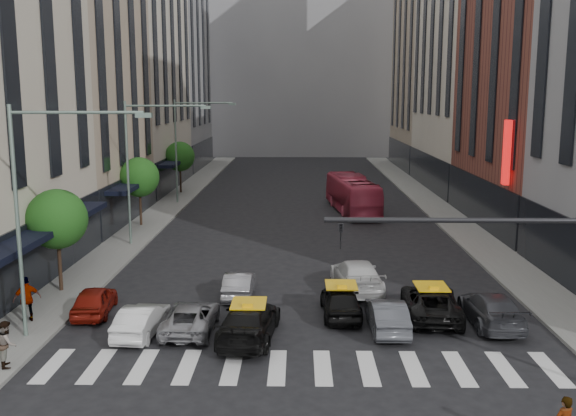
{
  "coord_description": "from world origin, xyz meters",
  "views": [
    {
      "loc": [
        -0.27,
        -19.81,
        9.46
      ],
      "look_at": [
        -0.79,
        11.3,
        4.0
      ],
      "focal_mm": 40.0,
      "sensor_mm": 36.0,
      "label": 1
    }
  ],
  "objects_px": {
    "taxi_left": "(249,322)",
    "pedestrian_far": "(27,299)",
    "streetlamp_far": "(187,137)",
    "car_red": "(94,300)",
    "streetlamp_mid": "(142,154)",
    "car_white_front": "(142,320)",
    "bus": "(352,194)",
    "pedestrian_near": "(7,344)",
    "taxi_center": "(341,301)",
    "streetlamp_near": "(40,191)"
  },
  "relations": [
    {
      "from": "car_white_front",
      "to": "pedestrian_near",
      "type": "distance_m",
      "value": 5.17
    },
    {
      "from": "streetlamp_near",
      "to": "taxi_left",
      "type": "relative_size",
      "value": 1.79
    },
    {
      "from": "bus",
      "to": "pedestrian_far",
      "type": "relative_size",
      "value": 5.57
    },
    {
      "from": "pedestrian_near",
      "to": "streetlamp_near",
      "type": "bearing_deg",
      "value": -30.29
    },
    {
      "from": "streetlamp_mid",
      "to": "pedestrian_near",
      "type": "xyz_separation_m",
      "value": [
        -0.36,
        -18.87,
        -4.93
      ]
    },
    {
      "from": "car_red",
      "to": "car_white_front",
      "type": "bearing_deg",
      "value": 132.97
    },
    {
      "from": "taxi_center",
      "to": "pedestrian_near",
      "type": "bearing_deg",
      "value": 23.93
    },
    {
      "from": "streetlamp_far",
      "to": "taxi_left",
      "type": "distance_m",
      "value": 33.22
    },
    {
      "from": "streetlamp_near",
      "to": "pedestrian_far",
      "type": "relative_size",
      "value": 4.69
    },
    {
      "from": "car_red",
      "to": "car_white_front",
      "type": "xyz_separation_m",
      "value": [
        2.67,
        -2.41,
        -0.01
      ]
    },
    {
      "from": "taxi_left",
      "to": "pedestrian_far",
      "type": "relative_size",
      "value": 2.61
    },
    {
      "from": "streetlamp_near",
      "to": "pedestrian_far",
      "type": "bearing_deg",
      "value": 133.34
    },
    {
      "from": "car_white_front",
      "to": "taxi_left",
      "type": "bearing_deg",
      "value": 179.95
    },
    {
      "from": "car_red",
      "to": "bus",
      "type": "xyz_separation_m",
      "value": [
        13.35,
        25.35,
        0.86
      ]
    },
    {
      "from": "taxi_left",
      "to": "taxi_center",
      "type": "xyz_separation_m",
      "value": [
        3.79,
        2.74,
        -0.04
      ]
    },
    {
      "from": "pedestrian_far",
      "to": "taxi_center",
      "type": "bearing_deg",
      "value": 152.65
    },
    {
      "from": "streetlamp_far",
      "to": "taxi_center",
      "type": "xyz_separation_m",
      "value": [
        11.63,
        -29.12,
        -5.21
      ]
    },
    {
      "from": "car_red",
      "to": "pedestrian_near",
      "type": "height_order",
      "value": "pedestrian_near"
    },
    {
      "from": "streetlamp_far",
      "to": "pedestrian_far",
      "type": "distance_m",
      "value": 30.79
    },
    {
      "from": "streetlamp_near",
      "to": "streetlamp_mid",
      "type": "relative_size",
      "value": 1.0
    },
    {
      "from": "streetlamp_far",
      "to": "car_white_front",
      "type": "distance_m",
      "value": 32.1
    },
    {
      "from": "pedestrian_near",
      "to": "car_white_front",
      "type": "bearing_deg",
      "value": -71.8
    },
    {
      "from": "pedestrian_far",
      "to": "streetlamp_near",
      "type": "bearing_deg",
      "value": 100.56
    },
    {
      "from": "car_white_front",
      "to": "pedestrian_near",
      "type": "xyz_separation_m",
      "value": [
        -3.87,
        -3.41,
        0.35
      ]
    },
    {
      "from": "taxi_left",
      "to": "pedestrian_near",
      "type": "relative_size",
      "value": 3.06
    },
    {
      "from": "car_red",
      "to": "pedestrian_far",
      "type": "distance_m",
      "value": 2.76
    },
    {
      "from": "streetlamp_far",
      "to": "taxi_left",
      "type": "relative_size",
      "value": 1.79
    },
    {
      "from": "pedestrian_far",
      "to": "car_red",
      "type": "bearing_deg",
      "value": 176.3
    },
    {
      "from": "streetlamp_mid",
      "to": "car_white_front",
      "type": "xyz_separation_m",
      "value": [
        3.51,
        -15.46,
        -5.28
      ]
    },
    {
      "from": "streetlamp_mid",
      "to": "car_white_front",
      "type": "bearing_deg",
      "value": -77.21
    },
    {
      "from": "pedestrian_near",
      "to": "taxi_center",
      "type": "bearing_deg",
      "value": -87.59
    },
    {
      "from": "streetlamp_far",
      "to": "pedestrian_far",
      "type": "height_order",
      "value": "streetlamp_far"
    },
    {
      "from": "streetlamp_far",
      "to": "streetlamp_mid",
      "type": "bearing_deg",
      "value": -90.0
    },
    {
      "from": "pedestrian_far",
      "to": "bus",
      "type": "bearing_deg",
      "value": -153.29
    },
    {
      "from": "streetlamp_far",
      "to": "pedestrian_near",
      "type": "xyz_separation_m",
      "value": [
        -0.36,
        -34.87,
        -4.93
      ]
    },
    {
      "from": "streetlamp_mid",
      "to": "car_red",
      "type": "height_order",
      "value": "streetlamp_mid"
    },
    {
      "from": "car_red",
      "to": "pedestrian_near",
      "type": "distance_m",
      "value": 5.96
    },
    {
      "from": "streetlamp_near",
      "to": "streetlamp_far",
      "type": "bearing_deg",
      "value": 90.0
    },
    {
      "from": "taxi_left",
      "to": "bus",
      "type": "xyz_separation_m",
      "value": [
        6.35,
        28.17,
        0.76
      ]
    },
    {
      "from": "streetlamp_far",
      "to": "car_red",
      "type": "xyz_separation_m",
      "value": [
        0.84,
        -29.05,
        -5.27
      ]
    },
    {
      "from": "pedestrian_far",
      "to": "streetlamp_mid",
      "type": "bearing_deg",
      "value": -128.87
    },
    {
      "from": "pedestrian_near",
      "to": "pedestrian_far",
      "type": "bearing_deg",
      "value": -8.55
    },
    {
      "from": "streetlamp_far",
      "to": "pedestrian_near",
      "type": "height_order",
      "value": "streetlamp_far"
    },
    {
      "from": "car_red",
      "to": "taxi_center",
      "type": "distance_m",
      "value": 10.79
    },
    {
      "from": "car_red",
      "to": "taxi_left",
      "type": "bearing_deg",
      "value": 153.22
    },
    {
      "from": "car_red",
      "to": "taxi_left",
      "type": "height_order",
      "value": "taxi_left"
    },
    {
      "from": "streetlamp_far",
      "to": "taxi_center",
      "type": "relative_size",
      "value": 2.22
    },
    {
      "from": "streetlamp_mid",
      "to": "car_white_front",
      "type": "distance_m",
      "value": 16.71
    },
    {
      "from": "car_red",
      "to": "taxi_left",
      "type": "xyz_separation_m",
      "value": [
        7.0,
        -2.81,
        0.1
      ]
    },
    {
      "from": "streetlamp_near",
      "to": "pedestrian_far",
      "type": "distance_m",
      "value": 5.29
    }
  ]
}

